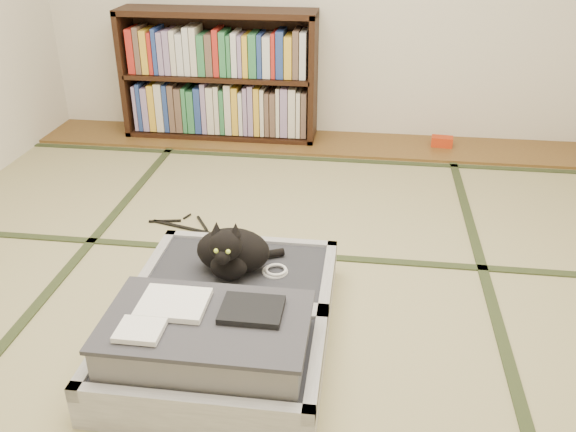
# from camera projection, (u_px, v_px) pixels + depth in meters

# --- Properties ---
(floor) EXTENTS (4.50, 4.50, 0.00)m
(floor) POSITION_uv_depth(u_px,v_px,m) (267.00, 300.00, 2.73)
(floor) COLOR tan
(floor) RESTS_ON ground
(wood_strip) EXTENTS (4.00, 0.50, 0.02)m
(wood_strip) POSITION_uv_depth(u_px,v_px,m) (311.00, 143.00, 4.49)
(wood_strip) COLOR brown
(wood_strip) RESTS_ON ground
(red_item) EXTENTS (0.16, 0.10, 0.07)m
(red_item) POSITION_uv_depth(u_px,v_px,m) (442.00, 141.00, 4.38)
(red_item) COLOR red
(red_item) RESTS_ON wood_strip
(tatami_borders) EXTENTS (4.00, 4.50, 0.01)m
(tatami_borders) POSITION_uv_depth(u_px,v_px,m) (282.00, 245.00, 3.17)
(tatami_borders) COLOR #2D381E
(tatami_borders) RESTS_ON ground
(bookcase) EXTENTS (1.41, 0.32, 0.92)m
(bookcase) POSITION_uv_depth(u_px,v_px,m) (219.00, 78.00, 4.43)
(bookcase) COLOR black
(bookcase) RESTS_ON wood_strip
(suitcase) EXTENTS (0.82, 1.10, 0.32)m
(suitcase) POSITION_uv_depth(u_px,v_px,m) (223.00, 323.00, 2.40)
(suitcase) COLOR silver
(suitcase) RESTS_ON floor
(cat) EXTENTS (0.37, 0.37, 0.30)m
(cat) POSITION_uv_depth(u_px,v_px,m) (232.00, 252.00, 2.59)
(cat) COLOR black
(cat) RESTS_ON suitcase
(cable_coil) EXTENTS (0.11, 0.11, 0.03)m
(cable_coil) POSITION_uv_depth(u_px,v_px,m) (275.00, 271.00, 2.64)
(cable_coil) COLOR white
(cable_coil) RESTS_ON suitcase
(hanger) EXTENTS (0.37, 0.21, 0.01)m
(hanger) POSITION_uv_depth(u_px,v_px,m) (182.00, 224.00, 3.36)
(hanger) COLOR black
(hanger) RESTS_ON floor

